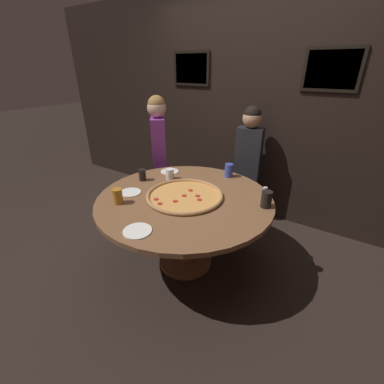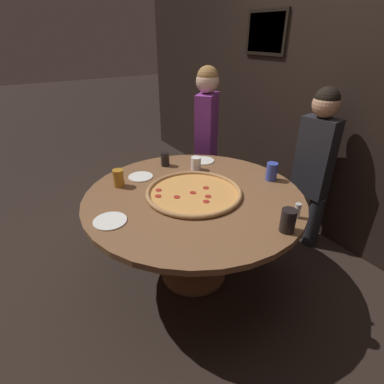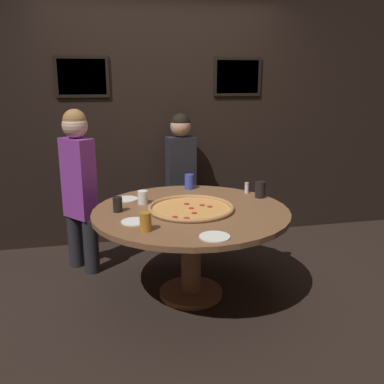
{
  "view_description": "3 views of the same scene",
  "coord_description": "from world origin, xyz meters",
  "px_view_note": "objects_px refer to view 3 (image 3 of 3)",
  "views": [
    {
      "loc": [
        1.15,
        -1.66,
        1.78
      ],
      "look_at": [
        0.08,
        0.0,
        0.81
      ],
      "focal_mm": 24.0,
      "sensor_mm": 36.0,
      "label": 1
    },
    {
      "loc": [
        1.57,
        -1.01,
        1.76
      ],
      "look_at": [
        0.07,
        -0.06,
        0.81
      ],
      "focal_mm": 28.0,
      "sensor_mm": 36.0,
      "label": 2
    },
    {
      "loc": [
        -0.69,
        -3.13,
        1.75
      ],
      "look_at": [
        -0.0,
        -0.05,
        0.9
      ],
      "focal_mm": 40.0,
      "sensor_mm": 36.0,
      "label": 3
    }
  ],
  "objects_px": {
    "diner_far_right": "(79,182)",
    "drink_cup_beside_pizza": "(189,182)",
    "white_plate_near_front": "(126,199)",
    "drink_cup_by_shaker": "(146,222)",
    "drink_cup_far_left": "(260,190)",
    "condiment_shaker": "(247,188)",
    "dining_table": "(191,226)",
    "white_plate_right_side": "(215,237)",
    "white_plate_beside_cup": "(134,222)",
    "drink_cup_far_right": "(143,197)",
    "diner_side_left": "(181,172)",
    "drink_cup_near_right": "(118,204)",
    "giant_pizza": "(191,208)"
  },
  "relations": [
    {
      "from": "diner_far_right",
      "to": "drink_cup_beside_pizza",
      "type": "bearing_deg",
      "value": -133.73
    },
    {
      "from": "white_plate_near_front",
      "to": "drink_cup_by_shaker",
      "type": "bearing_deg",
      "value": -84.85
    },
    {
      "from": "drink_cup_far_left",
      "to": "white_plate_near_front",
      "type": "distance_m",
      "value": 1.15
    },
    {
      "from": "condiment_shaker",
      "to": "dining_table",
      "type": "bearing_deg",
      "value": -147.79
    },
    {
      "from": "white_plate_right_side",
      "to": "white_plate_beside_cup",
      "type": "height_order",
      "value": "same"
    },
    {
      "from": "drink_cup_by_shaker",
      "to": "white_plate_near_front",
      "type": "height_order",
      "value": "drink_cup_by_shaker"
    },
    {
      "from": "condiment_shaker",
      "to": "drink_cup_far_right",
      "type": "bearing_deg",
      "value": -172.31
    },
    {
      "from": "drink_cup_beside_pizza",
      "to": "diner_side_left",
      "type": "height_order",
      "value": "diner_side_left"
    },
    {
      "from": "white_plate_near_front",
      "to": "white_plate_beside_cup",
      "type": "relative_size",
      "value": 1.02
    },
    {
      "from": "white_plate_near_front",
      "to": "white_plate_right_side",
      "type": "height_order",
      "value": "same"
    },
    {
      "from": "drink_cup_far_right",
      "to": "white_plate_near_front",
      "type": "distance_m",
      "value": 0.2
    },
    {
      "from": "drink_cup_beside_pizza",
      "to": "drink_cup_near_right",
      "type": "relative_size",
      "value": 1.19
    },
    {
      "from": "giant_pizza",
      "to": "white_plate_right_side",
      "type": "relative_size",
      "value": 3.35
    },
    {
      "from": "drink_cup_far_left",
      "to": "drink_cup_by_shaker",
      "type": "bearing_deg",
      "value": -149.98
    },
    {
      "from": "drink_cup_far_left",
      "to": "condiment_shaker",
      "type": "bearing_deg",
      "value": 112.04
    },
    {
      "from": "diner_side_left",
      "to": "diner_far_right",
      "type": "height_order",
      "value": "diner_far_right"
    },
    {
      "from": "giant_pizza",
      "to": "white_plate_near_front",
      "type": "height_order",
      "value": "giant_pizza"
    },
    {
      "from": "dining_table",
      "to": "giant_pizza",
      "type": "distance_m",
      "value": 0.15
    },
    {
      "from": "drink_cup_far_right",
      "to": "condiment_shaker",
      "type": "distance_m",
      "value": 0.95
    },
    {
      "from": "dining_table",
      "to": "drink_cup_far_right",
      "type": "distance_m",
      "value": 0.47
    },
    {
      "from": "dining_table",
      "to": "white_plate_near_front",
      "type": "distance_m",
      "value": 0.64
    },
    {
      "from": "drink_cup_by_shaker",
      "to": "diner_side_left",
      "type": "relative_size",
      "value": 0.09
    },
    {
      "from": "drink_cup_near_right",
      "to": "white_plate_right_side",
      "type": "height_order",
      "value": "drink_cup_near_right"
    },
    {
      "from": "white_plate_right_side",
      "to": "diner_side_left",
      "type": "height_order",
      "value": "diner_side_left"
    },
    {
      "from": "drink_cup_near_right",
      "to": "white_plate_beside_cup",
      "type": "height_order",
      "value": "drink_cup_near_right"
    },
    {
      "from": "drink_cup_beside_pizza",
      "to": "drink_cup_far_right",
      "type": "height_order",
      "value": "drink_cup_beside_pizza"
    },
    {
      "from": "drink_cup_beside_pizza",
      "to": "diner_far_right",
      "type": "height_order",
      "value": "diner_far_right"
    },
    {
      "from": "white_plate_near_front",
      "to": "diner_far_right",
      "type": "height_order",
      "value": "diner_far_right"
    },
    {
      "from": "drink_cup_far_left",
      "to": "diner_far_right",
      "type": "distance_m",
      "value": 1.61
    },
    {
      "from": "white_plate_beside_cup",
      "to": "white_plate_right_side",
      "type": "bearing_deg",
      "value": -40.48
    },
    {
      "from": "drink_cup_beside_pizza",
      "to": "white_plate_beside_cup",
      "type": "height_order",
      "value": "drink_cup_beside_pizza"
    },
    {
      "from": "giant_pizza",
      "to": "drink_cup_far_left",
      "type": "bearing_deg",
      "value": 18.07
    },
    {
      "from": "drink_cup_near_right",
      "to": "white_plate_right_side",
      "type": "distance_m",
      "value": 0.91
    },
    {
      "from": "drink_cup_far_left",
      "to": "white_plate_near_front",
      "type": "bearing_deg",
      "value": 170.6
    },
    {
      "from": "giant_pizza",
      "to": "white_plate_near_front",
      "type": "bearing_deg",
      "value": 139.4
    },
    {
      "from": "dining_table",
      "to": "giant_pizza",
      "type": "xyz_separation_m",
      "value": [
        -0.0,
        -0.0,
        0.15
      ]
    },
    {
      "from": "drink_cup_near_right",
      "to": "dining_table",
      "type": "bearing_deg",
      "value": -7.16
    },
    {
      "from": "dining_table",
      "to": "white_plate_near_front",
      "type": "bearing_deg",
      "value": 139.8
    },
    {
      "from": "giant_pizza",
      "to": "diner_far_right",
      "type": "relative_size",
      "value": 0.46
    },
    {
      "from": "diner_side_left",
      "to": "dining_table",
      "type": "bearing_deg",
      "value": 75.76
    },
    {
      "from": "white_plate_near_front",
      "to": "white_plate_beside_cup",
      "type": "height_order",
      "value": "same"
    },
    {
      "from": "drink_cup_far_left",
      "to": "drink_cup_beside_pizza",
      "type": "bearing_deg",
      "value": 142.08
    },
    {
      "from": "drink_cup_far_right",
      "to": "drink_cup_near_right",
      "type": "bearing_deg",
      "value": -140.46
    },
    {
      "from": "drink_cup_by_shaker",
      "to": "white_plate_beside_cup",
      "type": "height_order",
      "value": "drink_cup_by_shaker"
    },
    {
      "from": "giant_pizza",
      "to": "drink_cup_beside_pizza",
      "type": "bearing_deg",
      "value": 78.77
    },
    {
      "from": "giant_pizza",
      "to": "drink_cup_far_right",
      "type": "xyz_separation_m",
      "value": [
        -0.35,
        0.25,
        0.04
      ]
    },
    {
      "from": "white_plate_beside_cup",
      "to": "diner_side_left",
      "type": "xyz_separation_m",
      "value": [
        0.6,
        1.32,
        0.05
      ]
    },
    {
      "from": "drink_cup_far_right",
      "to": "drink_cup_by_shaker",
      "type": "distance_m",
      "value": 0.65
    },
    {
      "from": "white_plate_beside_cup",
      "to": "dining_table",
      "type": "bearing_deg",
      "value": 23.88
    },
    {
      "from": "drink_cup_far_left",
      "to": "diner_far_right",
      "type": "height_order",
      "value": "diner_far_right"
    }
  ]
}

